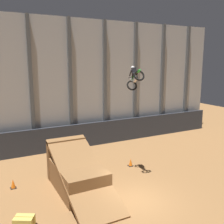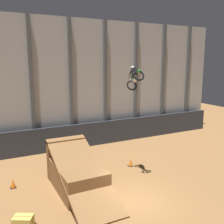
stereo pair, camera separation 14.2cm
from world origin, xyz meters
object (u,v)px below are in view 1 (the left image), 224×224
(dirt_ramp, at_px, (76,173))
(hay_bale_trackside, at_px, (24,222))
(rider_bike_solo, at_px, (135,77))
(traffic_cone_near_ramp, at_px, (13,184))
(traffic_cone_arena_edge, at_px, (131,162))

(dirt_ramp, relative_size, hay_bale_trackside, 6.01)
(rider_bike_solo, relative_size, traffic_cone_near_ramp, 3.07)
(traffic_cone_near_ramp, bearing_deg, dirt_ramp, -25.67)
(dirt_ramp, xyz_separation_m, hay_bale_trackside, (-3.59, -2.70, -0.65))
(traffic_cone_arena_edge, xyz_separation_m, hay_bale_trackside, (-8.35, -4.03, -0.00))
(dirt_ramp, height_order, traffic_cone_near_ramp, dirt_ramp)
(dirt_ramp, height_order, traffic_cone_arena_edge, dirt_ramp)
(rider_bike_solo, relative_size, hay_bale_trackside, 1.65)
(rider_bike_solo, bearing_deg, traffic_cone_near_ramp, 178.16)
(hay_bale_trackside, bearing_deg, rider_bike_solo, 19.05)
(traffic_cone_arena_edge, height_order, hay_bale_trackside, traffic_cone_arena_edge)
(rider_bike_solo, height_order, traffic_cone_arena_edge, rider_bike_solo)
(hay_bale_trackside, bearing_deg, traffic_cone_arena_edge, 25.74)
(traffic_cone_near_ramp, height_order, hay_bale_trackside, traffic_cone_near_ramp)
(traffic_cone_arena_edge, bearing_deg, rider_bike_solo, -114.57)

